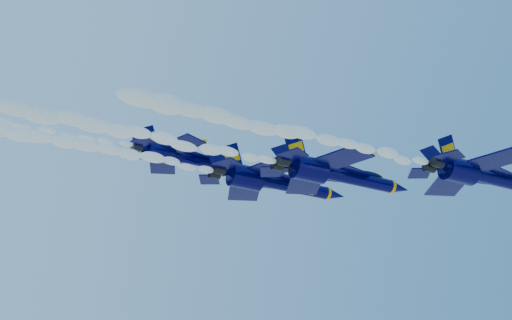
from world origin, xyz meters
name	(u,v)px	position (x,y,z in m)	size (l,w,h in m)	color
jet_lead	(483,176)	(16.49, -12.98, 149.74)	(17.70, 14.52, 6.58)	#020035
smoke_trail_jet_lead	(289,132)	(-8.28, -12.98, 149.36)	(34.42, 1.83, 1.65)	white
jet_second	(336,174)	(3.01, -3.94, 150.78)	(18.23, 14.96, 6.77)	#020035
smoke_trail_jet_second	(125,131)	(-21.99, -3.94, 150.40)	(34.42, 1.89, 1.70)	white
jet_third	(272,182)	(-0.09, 5.65, 152.91)	(18.91, 15.51, 7.03)	#020035
smoke_trail_jet_third	(70,143)	(-25.38, 5.65, 152.52)	(34.42, 1.96, 1.76)	white
jet_fourth	(184,157)	(-10.10, 10.71, 156.25)	(15.65, 12.84, 5.82)	#020035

